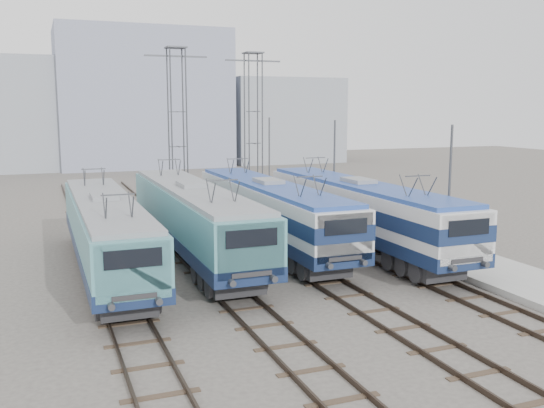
{
  "coord_description": "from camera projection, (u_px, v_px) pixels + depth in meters",
  "views": [
    {
      "loc": [
        -9.48,
        -21.49,
        7.75
      ],
      "look_at": [
        1.51,
        7.0,
        2.91
      ],
      "focal_mm": 40.0,
      "sensor_mm": 36.0,
      "label": 1
    }
  ],
  "objects": [
    {
      "name": "catenary_tower_west",
      "position": [
        178.0,
        124.0,
        43.62
      ],
      "size": [
        4.5,
        1.2,
        12.0
      ],
      "color": "#3F4247",
      "rests_on": "ground"
    },
    {
      "name": "mast_rear",
      "position": [
        269.0,
        159.0,
        50.85
      ],
      "size": [
        0.12,
        0.12,
        7.0
      ],
      "primitive_type": "cylinder",
      "color": "#3F4247",
      "rests_on": "ground"
    },
    {
      "name": "locomotive_center_right",
      "position": [
        270.0,
        208.0,
        33.36
      ],
      "size": [
        2.86,
        18.1,
        3.4
      ],
      "color": "#142346",
      "rests_on": "ground"
    },
    {
      "name": "catenary_tower_east",
      "position": [
        253.0,
        122.0,
        47.77
      ],
      "size": [
        4.5,
        1.2,
        12.0
      ],
      "color": "#3F4247",
      "rests_on": "ground"
    },
    {
      "name": "mast_mid",
      "position": [
        334.0,
        174.0,
        39.79
      ],
      "size": [
        0.12,
        0.12,
        7.0
      ],
      "primitive_type": "cylinder",
      "color": "#3F4247",
      "rests_on": "ground"
    },
    {
      "name": "ground",
      "position": [
        299.0,
        303.0,
        24.38
      ],
      "size": [
        160.0,
        160.0,
        0.0
      ],
      "primitive_type": "plane",
      "color": "#514C47"
    },
    {
      "name": "building_east",
      "position": [
        280.0,
        120.0,
        89.11
      ],
      "size": [
        16.0,
        12.0,
        12.0
      ],
      "primitive_type": "cube",
      "color": "gray",
      "rests_on": "ground"
    },
    {
      "name": "locomotive_far_left",
      "position": [
        106.0,
        229.0,
        28.09
      ],
      "size": [
        2.79,
        17.65,
        3.32
      ],
      "color": "#142346",
      "rests_on": "ground"
    },
    {
      "name": "locomotive_far_right",
      "position": [
        359.0,
        208.0,
        33.11
      ],
      "size": [
        2.91,
        18.42,
        3.46
      ],
      "color": "#142346",
      "rests_on": "ground"
    },
    {
      "name": "platform",
      "position": [
        404.0,
        240.0,
        35.36
      ],
      "size": [
        4.0,
        70.0,
        0.3
      ],
      "primitive_type": "cube",
      "color": "#9E9E99",
      "rests_on": "ground"
    },
    {
      "name": "mast_front",
      "position": [
        449.0,
        199.0,
        28.74
      ],
      "size": [
        0.12,
        0.12,
        7.0
      ],
      "primitive_type": "cylinder",
      "color": "#3F4247",
      "rests_on": "ground"
    },
    {
      "name": "locomotive_center_left",
      "position": [
        193.0,
        216.0,
        31.0
      ],
      "size": [
        2.94,
        18.61,
        3.5
      ],
      "color": "#142346",
      "rests_on": "ground"
    },
    {
      "name": "building_center",
      "position": [
        142.0,
        99.0,
        81.53
      ],
      "size": [
        22.0,
        14.0,
        18.0
      ],
      "primitive_type": "cube",
      "color": "#848BA3",
      "rests_on": "ground"
    }
  ]
}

